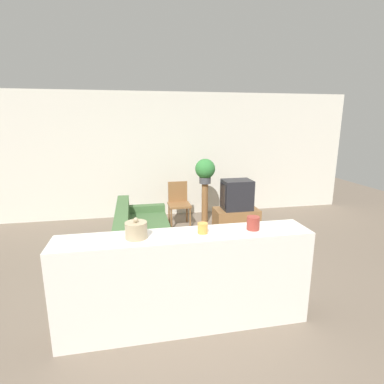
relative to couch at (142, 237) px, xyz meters
name	(u,v)px	position (x,y,z in m)	size (l,w,h in m)	color
ground_plane	(180,300)	(0.40, -1.45, -0.27)	(14.00, 14.00, 0.00)	#756656
wall_back	(155,156)	(0.40, 1.98, 1.08)	(9.00, 0.06, 2.70)	silver
couch	(142,237)	(0.00, 0.00, 0.00)	(0.86, 1.92, 0.74)	#476B3D
tv_stand	(236,220)	(1.83, 0.63, -0.04)	(0.84, 0.48, 0.45)	olive
television	(237,195)	(1.82, 0.63, 0.46)	(0.55, 0.42, 0.57)	#232328
wooden_chair	(179,201)	(0.80, 1.23, 0.23)	(0.44, 0.44, 0.88)	olive
plant_stand	(205,203)	(1.36, 1.26, 0.15)	(0.13, 0.13, 0.84)	olive
potted_plant	(205,170)	(1.36, 1.26, 0.85)	(0.41, 0.41, 0.51)	#4C4C51
foreground_counter	(186,281)	(0.40, -1.89, 0.24)	(2.55, 0.44, 1.01)	white
decorative_bowl	(136,230)	(-0.08, -1.89, 0.83)	(0.21, 0.21, 0.20)	tan
candle_jar	(203,228)	(0.57, -1.89, 0.80)	(0.10, 0.10, 0.10)	gold
coffee_tin	(253,223)	(1.10, -1.89, 0.82)	(0.13, 0.13, 0.14)	#99382D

